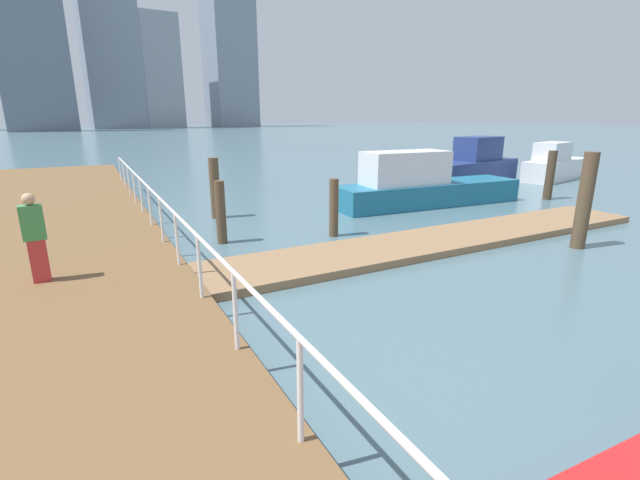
# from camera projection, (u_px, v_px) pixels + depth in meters

# --- Properties ---
(ground_plane) EXTENTS (300.00, 300.00, 0.00)m
(ground_plane) POSITION_uv_depth(u_px,v_px,m) (204.00, 191.00, 19.68)
(ground_plane) COLOR slate
(floating_dock) EXTENTS (14.00, 2.00, 0.18)m
(floating_dock) POSITION_uv_depth(u_px,v_px,m) (440.00, 240.00, 11.67)
(floating_dock) COLOR #93704C
(floating_dock) RESTS_ON ground_plane
(boardwalk_railing) EXTENTS (0.06, 26.32, 1.08)m
(boardwalk_railing) POSITION_uv_depth(u_px,v_px,m) (176.00, 223.00, 8.60)
(boardwalk_railing) COLOR white
(boardwalk_railing) RESTS_ON boardwalk
(dock_piling_0) EXTENTS (0.33, 0.33, 1.94)m
(dock_piling_0) POSITION_uv_depth(u_px,v_px,m) (550.00, 175.00, 17.57)
(dock_piling_0) COLOR #473826
(dock_piling_0) RESTS_ON ground_plane
(dock_piling_1) EXTENTS (0.32, 0.32, 1.97)m
(dock_piling_1) POSITION_uv_depth(u_px,v_px,m) (215.00, 188.00, 14.36)
(dock_piling_1) COLOR brown
(dock_piling_1) RESTS_ON ground_plane
(dock_piling_2) EXTENTS (0.25, 0.25, 1.62)m
(dock_piling_2) POSITION_uv_depth(u_px,v_px,m) (334.00, 208.00, 12.20)
(dock_piling_2) COLOR brown
(dock_piling_2) RESTS_ON ground_plane
(dock_piling_3) EXTENTS (0.35, 0.35, 2.42)m
(dock_piling_3) POSITION_uv_depth(u_px,v_px,m) (585.00, 201.00, 11.01)
(dock_piling_3) COLOR brown
(dock_piling_3) RESTS_ON ground_plane
(dock_piling_4) EXTENTS (0.26, 0.26, 1.66)m
(dock_piling_4) POSITION_uv_depth(u_px,v_px,m) (221.00, 212.00, 11.52)
(dock_piling_4) COLOR brown
(dock_piling_4) RESTS_ON ground_plane
(moored_boat_0) EXTENTS (7.51, 2.18, 2.04)m
(moored_boat_0) POSITION_uv_depth(u_px,v_px,m) (421.00, 186.00, 16.42)
(moored_boat_0) COLOR #1E6B8C
(moored_boat_0) RESTS_ON ground_plane
(moored_boat_1) EXTENTS (6.29, 2.74, 2.27)m
(moored_boat_1) POSITION_uv_depth(u_px,v_px,m) (471.00, 167.00, 21.63)
(moored_boat_1) COLOR navy
(moored_boat_1) RESTS_ON ground_plane
(moored_boat_4) EXTENTS (5.36, 2.60, 1.95)m
(moored_boat_4) POSITION_uv_depth(u_px,v_px,m) (555.00, 165.00, 23.14)
(moored_boat_4) COLOR white
(moored_boat_4) RESTS_ON ground_plane
(pedestrian_1) EXTENTS (0.37, 0.24, 1.60)m
(pedestrian_1) POSITION_uv_depth(u_px,v_px,m) (35.00, 237.00, 7.73)
(pedestrian_1) COLOR #BF3333
(pedestrian_1) RESTS_ON boardwalk
(skyline_tower_1) EXTENTS (13.27, 6.65, 32.80)m
(skyline_tower_1) POSITION_uv_depth(u_px,v_px,m) (32.00, 47.00, 88.18)
(skyline_tower_1) COLOR slate
(skyline_tower_1) RESTS_ON ground_plane
(skyline_tower_2) EXTENTS (13.39, 14.22, 45.36)m
(skyline_tower_2) POSITION_uv_depth(u_px,v_px,m) (108.00, 33.00, 108.07)
(skyline_tower_2) COLOR gray
(skyline_tower_2) RESTS_ON ground_plane
(skyline_tower_3) EXTENTS (9.83, 8.02, 27.85)m
(skyline_tower_3) POSITION_uv_depth(u_px,v_px,m) (161.00, 72.00, 113.65)
(skyline_tower_3) COLOR #8C939E
(skyline_tower_3) RESTS_ON ground_plane
(skyline_tower_4) EXTENTS (12.74, 14.20, 42.33)m
(skyline_tower_4) POSITION_uv_depth(u_px,v_px,m) (229.00, 50.00, 125.11)
(skyline_tower_4) COLOR gray
(skyline_tower_4) RESTS_ON ground_plane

